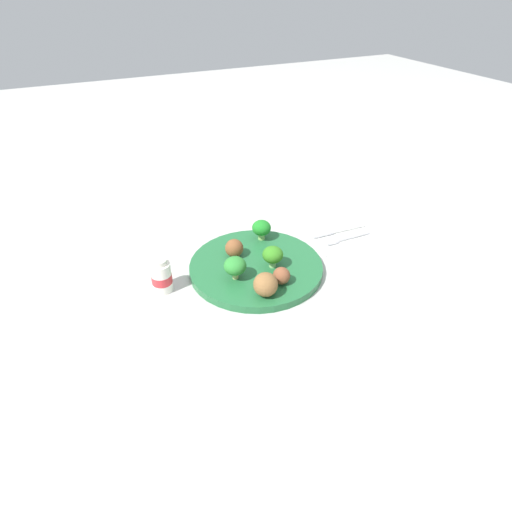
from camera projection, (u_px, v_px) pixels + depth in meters
The scene contains 12 objects.
ground_plane at pixel (256, 270), 0.92m from camera, with size 4.00×4.00×0.00m, color #B2B2AD.
plate at pixel (256, 267), 0.92m from camera, with size 0.28×0.28×0.02m, color #236638.
broccoli_floret_center at pixel (261, 228), 0.98m from camera, with size 0.04×0.04×0.05m.
broccoli_floret_back_left at pixel (235, 266), 0.86m from camera, with size 0.05×0.05×0.05m.
broccoli_floret_mid_left at pixel (273, 255), 0.89m from camera, with size 0.04×0.04×0.05m.
meatball_near_rim at pixel (266, 285), 0.82m from camera, with size 0.05×0.05×0.05m, color brown.
meatball_back_right at pixel (234, 248), 0.93m from camera, with size 0.04×0.04×0.04m, color brown.
meatball_front_left at pixel (281, 276), 0.85m from camera, with size 0.03×0.03×0.03m, color brown.
napkin at pixel (343, 235), 1.03m from camera, with size 0.17×0.12×0.01m, color white.
fork at pixel (344, 238), 1.02m from camera, with size 0.12×0.02×0.01m.
knife at pixel (336, 231), 1.04m from camera, with size 0.15×0.02×0.01m.
yogurt_bottle at pixel (162, 277), 0.85m from camera, with size 0.04×0.04×0.07m.
Camera 1 is at (0.32, 0.68, 0.54)m, focal length 30.53 mm.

